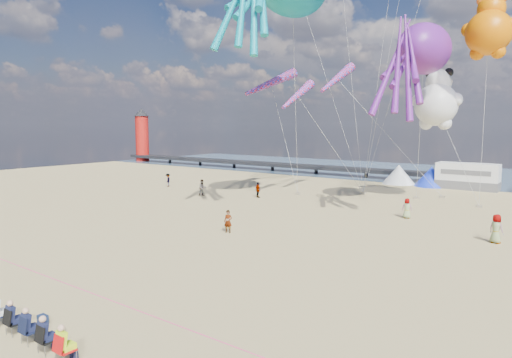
% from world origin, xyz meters
% --- Properties ---
extents(ground, '(120.00, 120.00, 0.00)m').
position_xyz_m(ground, '(0.00, 0.00, 0.00)').
color(ground, tan).
rests_on(ground, ground).
extents(water, '(120.00, 120.00, 0.00)m').
position_xyz_m(water, '(0.00, 55.00, 0.02)').
color(water, '#3D5A74').
rests_on(water, ground).
extents(pier, '(60.00, 3.00, 0.50)m').
position_xyz_m(pier, '(-28.00, 44.00, 1.00)').
color(pier, black).
rests_on(pier, ground).
extents(lighthouse, '(2.60, 2.60, 9.00)m').
position_xyz_m(lighthouse, '(-56.00, 44.00, 4.50)').
color(lighthouse, '#A5140F').
rests_on(lighthouse, ground).
extents(motorhome_0, '(6.60, 2.50, 3.00)m').
position_xyz_m(motorhome_0, '(6.00, 40.00, 1.50)').
color(motorhome_0, silver).
rests_on(motorhome_0, ground).
extents(tent_white, '(4.00, 4.00, 2.40)m').
position_xyz_m(tent_white, '(-2.00, 40.00, 1.20)').
color(tent_white, white).
rests_on(tent_white, ground).
extents(tent_blue, '(4.00, 4.00, 2.40)m').
position_xyz_m(tent_blue, '(2.00, 40.00, 1.20)').
color(tent_blue, '#1933CC').
rests_on(tent_blue, ground).
extents(spectator_row, '(6.10, 0.90, 1.30)m').
position_xyz_m(spectator_row, '(2.48, -8.95, 0.65)').
color(spectator_row, black).
rests_on(spectator_row, ground).
extents(cooler_navy, '(0.38, 0.28, 0.30)m').
position_xyz_m(cooler_navy, '(1.24, -7.86, 0.15)').
color(cooler_navy, '#142241').
rests_on(cooler_navy, ground).
extents(rope_line, '(34.00, 0.03, 0.03)m').
position_xyz_m(rope_line, '(0.00, -5.00, 0.02)').
color(rope_line, '#F2338C').
rests_on(rope_line, ground).
extents(standing_person, '(0.66, 0.54, 1.58)m').
position_xyz_m(standing_person, '(-2.41, 7.35, 0.79)').
color(standing_person, tan).
rests_on(standing_person, ground).
extents(beachgoer_0, '(0.68, 0.55, 1.61)m').
position_xyz_m(beachgoer_0, '(5.88, 19.56, 0.81)').
color(beachgoer_0, '#7F6659').
rests_on(beachgoer_0, ground).
extents(beachgoer_2, '(0.95, 0.98, 1.59)m').
position_xyz_m(beachgoer_2, '(-23.17, 20.79, 0.80)').
color(beachgoer_2, '#7F6659').
rests_on(beachgoer_2, ground).
extents(beachgoer_3, '(1.17, 0.96, 1.58)m').
position_xyz_m(beachgoer_3, '(-9.71, 20.72, 0.79)').
color(beachgoer_3, '#7F6659').
rests_on(beachgoer_3, ground).
extents(beachgoer_6, '(0.80, 0.68, 1.85)m').
position_xyz_m(beachgoer_6, '(12.92, 15.31, 0.93)').
color(beachgoer_6, '#7F6659').
rests_on(beachgoer_6, ground).
extents(beachgoer_7, '(0.87, 1.01, 1.74)m').
position_xyz_m(beachgoer_7, '(-14.96, 18.06, 0.87)').
color(beachgoer_7, '#7F6659').
rests_on(beachgoer_7, ground).
extents(sandbag_a, '(0.50, 0.35, 0.22)m').
position_xyz_m(sandbag_a, '(-7.45, 24.78, 0.11)').
color(sandbag_a, gray).
rests_on(sandbag_a, ground).
extents(sandbag_b, '(0.50, 0.35, 0.22)m').
position_xyz_m(sandbag_b, '(3.49, 29.62, 0.11)').
color(sandbag_b, gray).
rests_on(sandbag_b, ground).
extents(sandbag_c, '(0.50, 0.35, 0.22)m').
position_xyz_m(sandbag_c, '(9.53, 28.18, 0.11)').
color(sandbag_c, gray).
rests_on(sandbag_c, ground).
extents(sandbag_d, '(0.50, 0.35, 0.22)m').
position_xyz_m(sandbag_d, '(5.41, 31.76, 0.11)').
color(sandbag_d, gray).
rests_on(sandbag_d, ground).
extents(sandbag_e, '(0.50, 0.35, 0.22)m').
position_xyz_m(sandbag_e, '(-2.03, 29.23, 0.11)').
color(sandbag_e, gray).
rests_on(sandbag_e, ground).
extents(kite_octopus_purple, '(5.67, 9.78, 10.50)m').
position_xyz_m(kite_octopus_purple, '(5.64, 23.03, 13.63)').
color(kite_octopus_purple, '#601B7E').
extents(kite_panda, '(6.08, 5.92, 6.74)m').
position_xyz_m(kite_panda, '(5.36, 28.25, 9.25)').
color(kite_panda, silver).
extents(kite_teddy_orange, '(4.68, 4.42, 6.37)m').
position_xyz_m(kite_teddy_orange, '(9.73, 26.81, 15.04)').
color(kite_teddy_orange, '#DA6700').
extents(windsock_left, '(2.32, 7.69, 7.61)m').
position_xyz_m(windsock_left, '(-10.45, 24.02, 11.78)').
color(windsock_left, red).
extents(windsock_mid, '(1.13, 6.73, 6.71)m').
position_xyz_m(windsock_mid, '(-3.95, 26.39, 12.05)').
color(windsock_mid, red).
extents(windsock_right, '(1.15, 5.41, 5.37)m').
position_xyz_m(windsock_right, '(-6.01, 22.12, 10.23)').
color(windsock_right, red).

